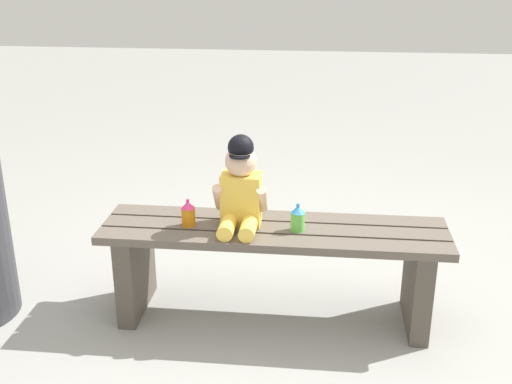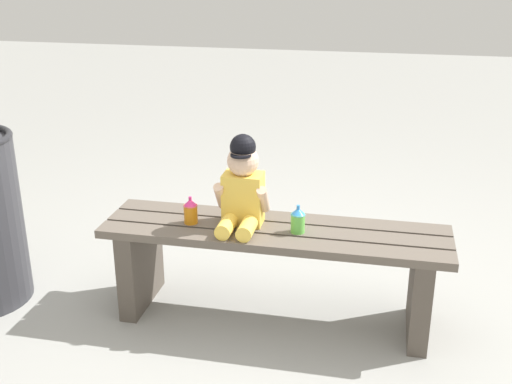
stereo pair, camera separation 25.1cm
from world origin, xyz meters
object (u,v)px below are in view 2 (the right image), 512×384
Objects in this scene: park_bench at (274,258)px; sippy_cup_left at (191,211)px; sippy_cup_right at (298,220)px; child_figure at (242,187)px.

park_bench is 0.42m from sippy_cup_left.
park_bench is 12.15× the size of sippy_cup_right.
sippy_cup_right is at bearing 0.00° from sippy_cup_left.
sippy_cup_right is at bearing -12.37° from park_bench.
sippy_cup_right is (0.25, -0.03, -0.12)m from child_figure.
child_figure is 0.26m from sippy_cup_left.
sippy_cup_right is at bearing -6.87° from child_figure.
park_bench is 3.72× the size of child_figure.
child_figure is at bearing 173.13° from sippy_cup_right.
sippy_cup_left is 0.47m from sippy_cup_right.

